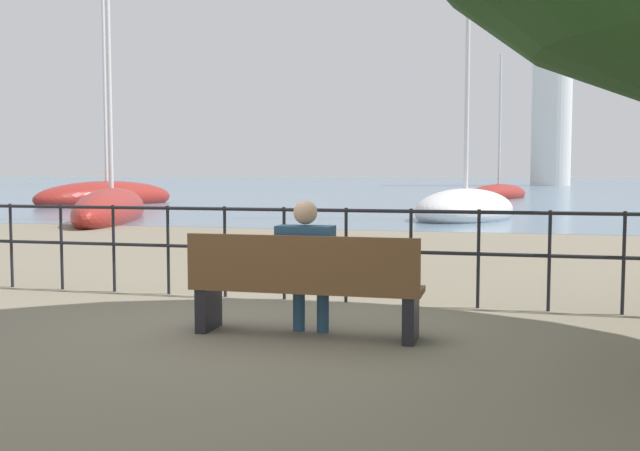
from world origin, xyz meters
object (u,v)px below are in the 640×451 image
(park_bench, at_px, (304,287))
(sailboat_0, at_px, (465,209))
(sailboat_2, at_px, (499,194))
(harbor_lighthouse, at_px, (552,84))
(sailboat_3, at_px, (112,209))
(sailboat_1, at_px, (107,197))
(seated_person_left, at_px, (307,261))

(park_bench, bearing_deg, sailboat_0, 87.98)
(sailboat_2, xyz_separation_m, harbor_lighthouse, (5.80, 46.08, 11.60))
(harbor_lighthouse, bearing_deg, sailboat_3, -104.19)
(park_bench, distance_m, harbor_lighthouse, 83.55)
(sailboat_1, distance_m, sailboat_2, 21.71)
(sailboat_0, relative_size, harbor_lighthouse, 0.39)
(sailboat_0, bearing_deg, sailboat_2, 104.93)
(sailboat_1, height_order, sailboat_3, sailboat_1)
(seated_person_left, bearing_deg, harbor_lighthouse, 84.90)
(sailboat_1, relative_size, sailboat_3, 1.24)
(sailboat_2, bearing_deg, park_bench, -71.98)
(sailboat_0, xyz_separation_m, sailboat_2, (0.96, 19.54, -0.05))
(park_bench, distance_m, sailboat_1, 28.49)
(sailboat_0, xyz_separation_m, harbor_lighthouse, (6.76, 65.62, 11.55))
(park_bench, bearing_deg, sailboat_2, 87.55)
(seated_person_left, height_order, sailboat_1, sailboat_1)
(sailboat_2, distance_m, harbor_lighthouse, 47.87)
(sailboat_0, relative_size, sailboat_3, 1.05)
(sailboat_1, bearing_deg, park_bench, -37.01)
(park_bench, xyz_separation_m, seated_person_left, (0.00, 0.08, 0.22))
(seated_person_left, relative_size, sailboat_2, 0.14)
(park_bench, xyz_separation_m, sailboat_3, (-10.00, 13.82, -0.12))
(sailboat_1, height_order, harbor_lighthouse, harbor_lighthouse)
(seated_person_left, distance_m, sailboat_0, 16.75)
(seated_person_left, xyz_separation_m, harbor_lighthouse, (7.35, 82.36, 11.21))
(seated_person_left, xyz_separation_m, sailboat_2, (1.55, 36.28, -0.39))
(park_bench, relative_size, sailboat_0, 0.20)
(sailboat_0, xyz_separation_m, sailboat_1, (-16.59, 6.76, 0.03))
(sailboat_1, height_order, sailboat_2, sailboat_1)
(seated_person_left, bearing_deg, sailboat_0, 87.98)
(sailboat_0, height_order, sailboat_1, sailboat_1)
(sailboat_2, height_order, harbor_lighthouse, harbor_lighthouse)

